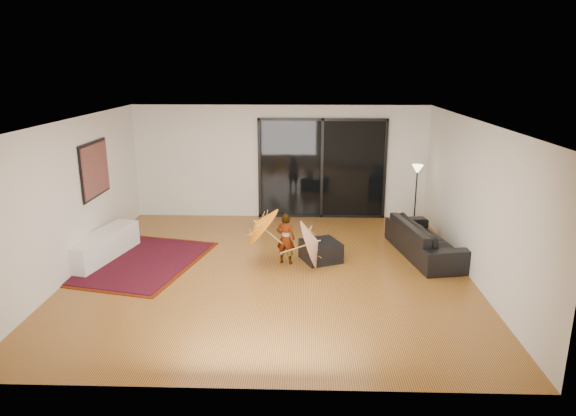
{
  "coord_description": "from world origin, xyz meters",
  "views": [
    {
      "loc": [
        0.57,
        -8.61,
        3.6
      ],
      "look_at": [
        0.29,
        0.32,
        1.1
      ],
      "focal_mm": 32.0,
      "sensor_mm": 36.0,
      "label": 1
    }
  ],
  "objects_px": {
    "sofa": "(426,239)",
    "ottoman": "(321,251)",
    "media_console": "(104,246)",
    "child": "(286,239)"
  },
  "relations": [
    {
      "from": "ottoman",
      "to": "child",
      "type": "height_order",
      "value": "child"
    },
    {
      "from": "media_console",
      "to": "ottoman",
      "type": "relative_size",
      "value": 2.82
    },
    {
      "from": "media_console",
      "to": "sofa",
      "type": "relative_size",
      "value": 0.83
    },
    {
      "from": "sofa",
      "to": "child",
      "type": "bearing_deg",
      "value": 89.93
    },
    {
      "from": "sofa",
      "to": "media_console",
      "type": "bearing_deg",
      "value": 83.08
    },
    {
      "from": "sofa",
      "to": "ottoman",
      "type": "xyz_separation_m",
      "value": [
        -2.05,
        -0.33,
        -0.14
      ]
    },
    {
      "from": "media_console",
      "to": "child",
      "type": "xyz_separation_m",
      "value": [
        3.49,
        -0.11,
        0.23
      ]
    },
    {
      "from": "media_console",
      "to": "ottoman",
      "type": "height_order",
      "value": "media_console"
    },
    {
      "from": "sofa",
      "to": "ottoman",
      "type": "bearing_deg",
      "value": 88.76
    },
    {
      "from": "media_console",
      "to": "child",
      "type": "bearing_deg",
      "value": 10.52
    }
  ]
}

